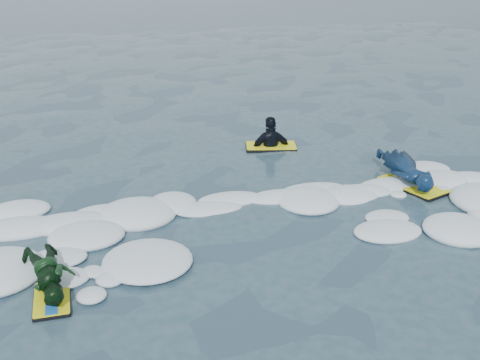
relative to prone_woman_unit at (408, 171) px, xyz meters
name	(u,v)px	position (x,y,z in m)	size (l,w,h in m)	color
ground	(265,246)	(-3.00, -1.61, -0.23)	(120.00, 120.00, 0.00)	#182B3B
foam_band	(246,215)	(-3.00, -0.57, -0.23)	(12.00, 3.10, 0.30)	white
prone_woman_unit	(408,171)	(0.00, 0.00, 0.00)	(1.00, 1.78, 0.45)	black
prone_child_unit	(51,277)	(-5.78, -2.13, 0.00)	(0.75, 1.22, 0.45)	black
waiting_rider_unit	(271,153)	(-1.74, 2.34, -0.32)	(1.10, 0.75, 1.51)	black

